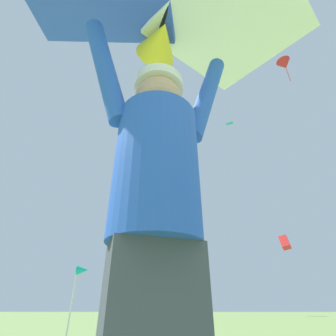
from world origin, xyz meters
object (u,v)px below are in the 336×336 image
(distant_kite_yellow_far_center, at_px, (150,272))
(distant_kite_blue_mid_left, at_px, (247,60))
(marker_flag, at_px, (81,274))
(kite_flyer_person, at_px, (155,211))
(distant_kite_red_high_right, at_px, (284,65))
(held_stunt_kite, at_px, (165,11))
(distant_kite_red_high_left, at_px, (285,242))
(distant_kite_teal_low_left, at_px, (229,123))
(distant_kite_yellow_mid_right, at_px, (186,174))

(distant_kite_yellow_far_center, bearing_deg, distant_kite_blue_mid_left, -70.28)
(distant_kite_yellow_far_center, relative_size, marker_flag, 0.91)
(kite_flyer_person, bearing_deg, distant_kite_red_high_right, 52.89)
(kite_flyer_person, distance_m, held_stunt_kite, 1.20)
(kite_flyer_person, height_order, distant_kite_red_high_left, distant_kite_red_high_left)
(distant_kite_teal_low_left, relative_size, distant_kite_red_high_left, 0.57)
(distant_kite_yellow_mid_right, distance_m, distant_kite_red_high_right, 17.40)
(kite_flyer_person, bearing_deg, distant_kite_teal_low_left, 71.59)
(distant_kite_yellow_mid_right, distance_m, marker_flag, 28.13)
(kite_flyer_person, height_order, distant_kite_teal_low_left, distant_kite_teal_low_left)
(kite_flyer_person, xyz_separation_m, distant_kite_blue_mid_left, (5.03, 9.31, 13.59))
(held_stunt_kite, relative_size, marker_flag, 1.19)
(held_stunt_kite, bearing_deg, distant_kite_teal_low_left, 71.80)
(distant_kite_yellow_mid_right, bearing_deg, kite_flyer_person, -94.04)
(distant_kite_blue_mid_left, xyz_separation_m, marker_flag, (-7.32, -3.41, -13.13))
(distant_kite_blue_mid_left, relative_size, distant_kite_yellow_far_center, 0.65)
(held_stunt_kite, distance_m, marker_flag, 6.46)
(held_stunt_kite, bearing_deg, kite_flyer_person, 109.48)
(distant_kite_blue_mid_left, height_order, distant_kite_yellow_mid_right, distant_kite_yellow_mid_right)
(distant_kite_red_high_left, bearing_deg, distant_kite_yellow_far_center, 135.33)
(distant_kite_blue_mid_left, bearing_deg, distant_kite_teal_low_left, 95.12)
(distant_kite_blue_mid_left, height_order, distant_kite_yellow_far_center, distant_kite_blue_mid_left)
(distant_kite_blue_mid_left, distance_m, distant_kite_red_high_left, 14.17)
(distant_kite_blue_mid_left, bearing_deg, kite_flyer_person, -118.38)
(distant_kite_yellow_mid_right, xyz_separation_m, marker_flag, (-4.34, -23.05, -15.53))
(distant_kite_teal_low_left, xyz_separation_m, distant_kite_red_high_left, (4.50, 5.30, -7.95))
(distant_kite_teal_low_left, relative_size, distant_kite_yellow_far_center, 0.47)
(kite_flyer_person, distance_m, distant_kite_teal_low_left, 19.07)
(marker_flag, bearing_deg, distant_kite_red_high_right, 33.63)
(distant_kite_blue_mid_left, bearing_deg, marker_flag, -155.03)
(distant_kite_yellow_mid_right, xyz_separation_m, distant_kite_red_high_left, (7.07, -9.78, -11.71))
(kite_flyer_person, relative_size, distant_kite_yellow_mid_right, 1.36)
(distant_kite_teal_low_left, bearing_deg, marker_flag, -130.90)
(distant_kite_red_high_left, bearing_deg, distant_kite_blue_mid_left, -112.50)
(distant_kite_yellow_far_center, xyz_separation_m, distant_kite_red_high_right, (13.99, -15.91, 17.08))
(distant_kite_teal_low_left, distance_m, distant_kite_red_high_right, 10.71)
(kite_flyer_person, xyz_separation_m, distant_kite_yellow_mid_right, (2.05, 28.95, 15.99))
(distant_kite_red_high_left, bearing_deg, held_stunt_kite, -115.26)
(distant_kite_blue_mid_left, height_order, distant_kite_red_high_left, distant_kite_blue_mid_left)
(kite_flyer_person, relative_size, held_stunt_kite, 1.00)
(distant_kite_blue_mid_left, distance_m, distant_kite_yellow_mid_right, 20.01)
(distant_kite_teal_low_left, bearing_deg, distant_kite_red_high_left, 49.69)
(distant_kite_red_high_right, distance_m, distant_kite_red_high_left, 16.94)
(marker_flag, bearing_deg, distant_kite_yellow_far_center, 90.92)
(distant_kite_blue_mid_left, height_order, distant_kite_teal_low_left, distant_kite_blue_mid_left)
(distant_kite_blue_mid_left, height_order, marker_flag, distant_kite_blue_mid_left)
(distant_kite_yellow_far_center, bearing_deg, distant_kite_teal_low_left, -66.70)
(distant_kite_yellow_mid_right, bearing_deg, distant_kite_blue_mid_left, -81.37)
(distant_kite_yellow_far_center, height_order, distant_kite_red_high_left, distant_kite_red_high_left)
(kite_flyer_person, relative_size, distant_kite_blue_mid_left, 2.02)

